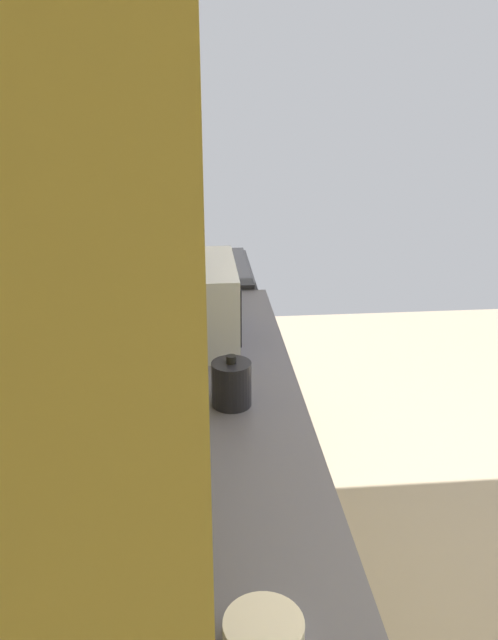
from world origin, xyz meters
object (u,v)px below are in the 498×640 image
Objects in this scene: oven_range at (196,349)px; kettle at (232,383)px; bowl at (264,630)px; microwave at (193,303)px.

kettle is at bearing -175.79° from oven_range.
oven_range is 2.40m from bowl.
bowl is (-1.42, -0.11, -0.13)m from microwave.
bowl is at bearing 180.00° from kettle.
kettle is at bearing -167.77° from microwave.
oven_range is at bearing 2.59° from bowl.
kettle is (-1.45, -0.11, 0.52)m from oven_range.
oven_range is 1.54m from kettle.
oven_range is 6.55× the size of kettle.
microwave is 0.54m from kettle.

